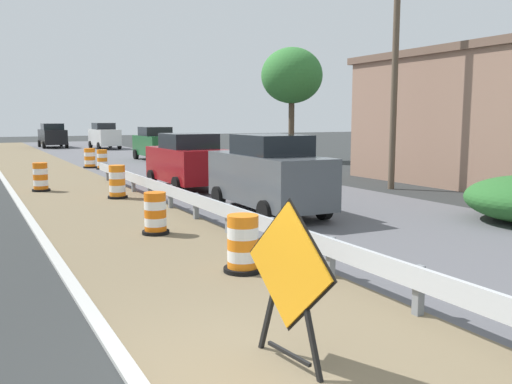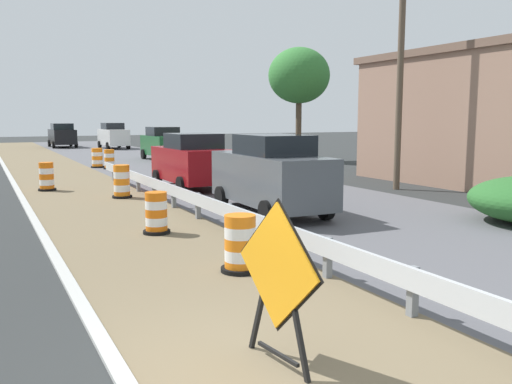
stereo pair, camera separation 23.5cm
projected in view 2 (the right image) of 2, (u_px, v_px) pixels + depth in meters
The scene contains 16 objects.
ground_plane at pixel (252, 370), 5.87m from camera, with size 160.00×160.00×0.00m, color #2B2D2D.
median_dirt_strip at pixel (317, 355), 6.24m from camera, with size 4.05×120.00×0.01m, color #706047.
warning_sign_diamond at pixel (277, 274), 5.87m from camera, with size 0.23×1.47×1.87m.
traffic_barrel_nearest at pixel (240, 246), 9.58m from camera, with size 0.69×0.69×1.02m.
traffic_barrel_close at pixel (156, 215), 12.75m from camera, with size 0.64×0.64×0.98m.
traffic_barrel_mid at pixel (122, 183), 18.43m from camera, with size 0.67×0.67×1.12m.
traffic_barrel_far at pixel (47, 178), 20.25m from camera, with size 0.65×0.65×1.06m.
traffic_barrel_farther at pixel (97, 159), 29.62m from camera, with size 0.72×0.72×1.06m.
traffic_barrel_farthest at pixel (109, 160), 28.79m from camera, with size 0.65×0.65×1.04m.
car_lead_near_lane at pixel (271, 174), 15.37m from camera, with size 2.09×4.78×2.24m.
car_trailing_near_lane at pixel (113, 136), 47.86m from camera, with size 2.09×4.59×2.25m.
car_lead_far_lane at pixel (62, 135), 49.87m from camera, with size 2.16×4.77×2.18m.
car_mid_far_lane at pixel (164, 143), 35.01m from camera, with size 2.17×4.10×2.11m.
car_trailing_far_lane at pixel (192, 161), 20.86m from camera, with size 2.17×4.29×2.11m.
utility_pole_near at pixel (401, 60), 20.02m from camera, with size 0.24×1.80×9.27m.
tree_roadside at pixel (299, 76), 33.34m from camera, with size 3.77×3.77×6.97m.
Camera 2 is at (-2.49, -4.97, 2.70)m, focal length 38.21 mm.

